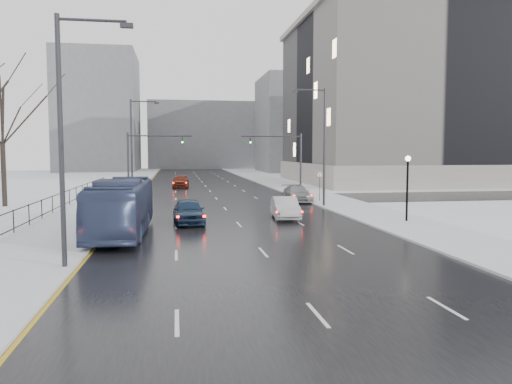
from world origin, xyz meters
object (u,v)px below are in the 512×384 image
tree_park_e (5,208)px  streetlight_l_far (134,143)px  streetlight_r_mid (322,141)px  streetlight_l_near (67,129)px  bus (122,207)px  sedan_right_near (285,208)px  lamppost_r_mid (407,179)px  mast_signal_right (290,158)px  sedan_center_far (181,181)px  sedan_right_far (297,194)px  no_uturn_sign (320,178)px  mast_signal_left (140,158)px  sedan_center_near (189,211)px

tree_park_e → streetlight_l_far: 14.01m
streetlight_r_mid → streetlight_l_near: (-16.33, -20.00, 0.00)m
streetlight_l_near → bus: 9.26m
sedan_right_near → streetlight_l_far: bearing=126.3°
lamppost_r_mid → mast_signal_right: (-3.67, 18.00, 1.16)m
streetlight_l_near → sedan_center_far: bearing=83.8°
streetlight_l_near → sedan_right_far: (15.37, 24.55, -4.83)m
tree_park_e → streetlight_l_near: bearing=-67.3°
streetlight_r_mid → no_uturn_sign: 5.30m
streetlight_l_near → streetlight_l_far: bearing=90.0°
lamppost_r_mid → mast_signal_left: bearing=135.5°
streetlight_l_far → mast_signal_left: streetlight_l_far is taller
sedan_center_far → sedan_right_near: bearing=-74.0°
streetlight_r_mid → no_uturn_sign: (1.03, 4.00, -3.32)m
sedan_right_near → sedan_center_far: sedan_center_far is taller
streetlight_r_mid → sedan_right_far: size_ratio=1.94×
lamppost_r_mid → sedan_right_far: 15.19m
streetlight_l_near → sedan_right_near: size_ratio=2.15×
streetlight_l_far → sedan_center_near: (4.99, -20.07, -4.77)m
mast_signal_right → no_uturn_sign: bearing=-64.9°
streetlight_r_mid → mast_signal_left: bearing=152.7°
streetlight_l_near → mast_signal_right: bearing=61.0°
mast_signal_left → no_uturn_sign: size_ratio=2.41×
streetlight_l_near → mast_signal_right: size_ratio=1.54×
mast_signal_right → bus: bearing=-126.0°
mast_signal_left → no_uturn_sign: 17.10m
sedan_center_near → sedan_right_far: 16.34m
tree_park_e → mast_signal_left: (10.87, 4.00, 4.11)m
streetlight_l_far → no_uturn_sign: (17.37, -8.00, -3.32)m
mast_signal_left → sedan_right_near: mast_signal_left is taller
mast_signal_left → streetlight_l_far: bearing=101.9°
mast_signal_left → no_uturn_sign: mast_signal_left is taller
sedan_center_far → mast_signal_right: bearing=-53.9°
tree_park_e → sedan_right_near: bearing=-26.7°
sedan_right_near → tree_park_e: bearing=157.9°
sedan_right_near → sedan_right_far: 12.03m
sedan_center_far → streetlight_l_far: bearing=-106.8°
mast_signal_left → lamppost_r_mid: bearing=-44.5°
streetlight_l_far → no_uturn_sign: 19.41m
no_uturn_sign → sedan_center_near: 17.35m
streetlight_r_mid → mast_signal_right: bearing=96.0°
tree_park_e → mast_signal_left: 12.29m
streetlight_l_near → lamppost_r_mid: 21.78m
streetlight_r_mid → streetlight_l_far: bearing=143.7°
tree_park_e → sedan_right_far: (25.40, 0.55, 0.79)m
bus → sedan_right_far: bus is taller
streetlight_l_near → mast_signal_right: (15.49, 28.00, -1.51)m
lamppost_r_mid → streetlight_r_mid: bearing=105.8°
streetlight_l_far → sedan_center_near: streetlight_l_far is taller
streetlight_r_mid → sedan_center_far: size_ratio=2.02×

